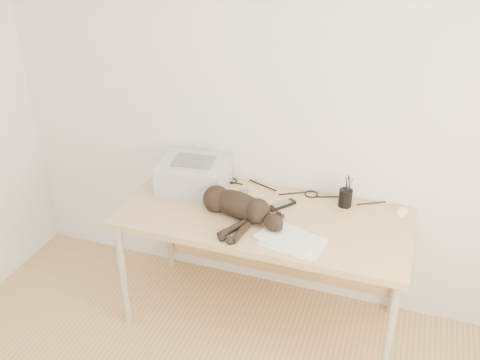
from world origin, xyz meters
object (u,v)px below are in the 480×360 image
at_px(cat, 235,205).
at_px(mouse, 402,210).
at_px(pen_cup, 345,197).
at_px(mug, 218,182).
at_px(printer, 194,175).
at_px(desk, 267,228).

distance_m(cat, mouse, 0.93).
bearing_deg(pen_cup, mug, -176.61).
xyz_separation_m(printer, mug, (0.14, 0.04, -0.05)).
height_order(desk, mouse, mouse).
xyz_separation_m(mug, mouse, (1.07, 0.07, -0.02)).
height_order(cat, mug, cat).
xyz_separation_m(desk, cat, (-0.15, -0.14, 0.20)).
distance_m(pen_cup, mouse, 0.32).
xyz_separation_m(desk, printer, (-0.48, 0.08, 0.22)).
relative_size(printer, pen_cup, 2.18).
distance_m(printer, mouse, 1.21).
distance_m(desk, cat, 0.29).
distance_m(printer, cat, 0.40).
relative_size(cat, mug, 7.15).
bearing_deg(cat, mug, 143.34).
height_order(desk, pen_cup, pen_cup).
relative_size(cat, pen_cup, 3.39).
bearing_deg(desk, mug, 161.02).
height_order(printer, pen_cup, pen_cup).
relative_size(desk, cat, 2.43).
height_order(printer, mug, printer).
bearing_deg(mug, desk, -18.98).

